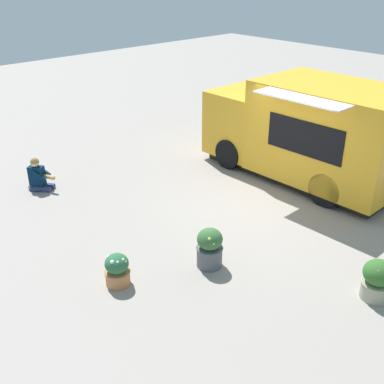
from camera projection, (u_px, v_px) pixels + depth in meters
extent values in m
plane|color=gray|center=(273.00, 202.00, 11.20)|extent=(40.00, 40.00, 0.00)
cube|color=gold|center=(331.00, 133.00, 11.49)|extent=(3.66, 2.32, 2.31)
cube|color=gold|center=(249.00, 120.00, 13.32)|extent=(1.58, 2.21, 1.74)
cube|color=black|center=(230.00, 104.00, 13.68)|extent=(0.05, 1.83, 0.66)
cube|color=black|center=(304.00, 138.00, 10.72)|extent=(2.00, 0.04, 0.81)
cube|color=white|center=(301.00, 98.00, 10.11)|extent=(2.19, 0.62, 0.03)
cube|color=black|center=(299.00, 171.00, 12.57)|extent=(4.96, 1.87, 0.22)
cylinder|color=black|center=(276.00, 136.00, 14.12)|extent=(0.81, 0.23, 0.81)
cylinder|color=black|center=(229.00, 154.00, 12.86)|extent=(0.81, 0.23, 0.81)
cylinder|color=black|center=(370.00, 166.00, 12.13)|extent=(0.81, 0.23, 0.81)
cylinder|color=black|center=(326.00, 190.00, 10.87)|extent=(0.81, 0.23, 0.81)
ellipsoid|color=navy|center=(39.00, 186.00, 11.81)|extent=(0.68, 0.66, 0.12)
cube|color=navy|center=(44.00, 189.00, 11.69)|extent=(0.36, 0.29, 0.11)
cube|color=navy|center=(48.00, 186.00, 11.86)|extent=(0.36, 0.29, 0.11)
cube|color=#08223C|center=(37.00, 176.00, 11.68)|extent=(0.42, 0.38, 0.48)
sphere|color=beige|center=(35.00, 163.00, 11.53)|extent=(0.21, 0.21, 0.21)
sphere|color=olive|center=(35.00, 162.00, 11.52)|extent=(0.21, 0.21, 0.21)
cube|color=#08223C|center=(39.00, 175.00, 11.53)|extent=(0.33, 0.27, 0.26)
cube|color=#08223C|center=(44.00, 172.00, 11.72)|extent=(0.33, 0.27, 0.26)
cylinder|color=gold|center=(48.00, 177.00, 11.62)|extent=(0.38, 0.22, 0.09)
cube|color=orange|center=(48.00, 176.00, 11.61)|extent=(0.30, 0.16, 0.02)
cylinder|color=#9B9C81|center=(375.00, 290.00, 7.98)|extent=(0.49, 0.49, 0.31)
torus|color=tan|center=(377.00, 283.00, 7.91)|extent=(0.51, 0.51, 0.04)
ellipsoid|color=#326628|center=(379.00, 273.00, 7.82)|extent=(0.52, 0.52, 0.44)
sphere|color=#E53285|center=(384.00, 263.00, 7.92)|extent=(0.08, 0.08, 0.08)
sphere|color=#E93697|center=(374.00, 269.00, 7.69)|extent=(0.06, 0.06, 0.06)
sphere|color=#DD2699|center=(371.00, 262.00, 7.92)|extent=(0.07, 0.07, 0.07)
sphere|color=#E92A8F|center=(378.00, 271.00, 7.64)|extent=(0.07, 0.07, 0.07)
cylinder|color=#54585B|center=(209.00, 256.00, 8.80)|extent=(0.48, 0.48, 0.40)
torus|color=#4D555A|center=(210.00, 248.00, 8.72)|extent=(0.50, 0.50, 0.04)
ellipsoid|color=#386835|center=(210.00, 239.00, 8.63)|extent=(0.48, 0.48, 0.40)
sphere|color=#EFEA46|center=(213.00, 232.00, 8.79)|extent=(0.05, 0.05, 0.05)
sphere|color=#F8E54A|center=(217.00, 234.00, 8.75)|extent=(0.06, 0.06, 0.06)
sphere|color=yellow|center=(213.00, 243.00, 8.45)|extent=(0.08, 0.08, 0.08)
sphere|color=#E8EF3F|center=(209.00, 239.00, 8.44)|extent=(0.08, 0.08, 0.08)
sphere|color=#E8F531|center=(212.00, 230.00, 8.76)|extent=(0.07, 0.07, 0.07)
cylinder|color=#BD7948|center=(118.00, 277.00, 8.33)|extent=(0.43, 0.43, 0.27)
torus|color=#B97849|center=(117.00, 272.00, 8.27)|extent=(0.46, 0.46, 0.04)
ellipsoid|color=#2D673E|center=(117.00, 264.00, 8.20)|extent=(0.42, 0.42, 0.36)
sphere|color=white|center=(109.00, 258.00, 8.21)|extent=(0.08, 0.08, 0.08)
sphere|color=white|center=(112.00, 262.00, 8.04)|extent=(0.08, 0.08, 0.08)
sphere|color=white|center=(123.00, 260.00, 8.10)|extent=(0.07, 0.07, 0.07)
sphere|color=white|center=(117.00, 262.00, 8.04)|extent=(0.07, 0.07, 0.07)
sphere|color=white|center=(119.00, 255.00, 8.29)|extent=(0.06, 0.06, 0.06)
sphere|color=silver|center=(125.00, 262.00, 8.12)|extent=(0.07, 0.07, 0.07)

